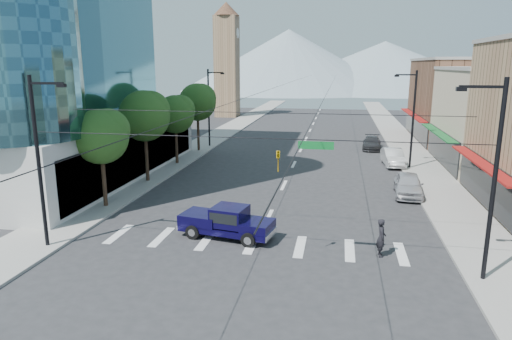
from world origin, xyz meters
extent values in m
plane|color=#28282B|center=(0.00, 0.00, 0.00)|extent=(160.00, 160.00, 0.00)
cube|color=gray|center=(-12.00, 40.00, 0.07)|extent=(4.00, 120.00, 0.15)
cube|color=gray|center=(12.00, 40.00, 0.07)|extent=(4.00, 120.00, 0.15)
cube|color=brown|center=(20.00, 40.00, 5.00)|extent=(12.00, 18.00, 10.00)
cube|color=#8C6B4C|center=(-16.50, 62.00, 9.00)|extent=(4.00, 4.00, 18.00)
cone|color=brown|center=(-16.50, 62.00, 19.20)|extent=(4.80, 4.80, 2.40)
cone|color=gray|center=(-15.00, 150.00, 11.00)|extent=(80.00, 80.00, 22.00)
cone|color=gray|center=(20.00, 160.00, 9.00)|extent=(90.00, 90.00, 18.00)
cylinder|color=black|center=(-11.20, 6.00, 2.27)|extent=(0.28, 0.28, 4.55)
sphere|color=#204316|center=(-11.20, 6.00, 4.88)|extent=(3.64, 3.64, 3.64)
sphere|color=#204316|center=(-10.80, 6.30, 5.28)|extent=(2.86, 2.86, 2.86)
cylinder|color=black|center=(-11.20, 13.00, 2.55)|extent=(0.28, 0.28, 5.11)
sphere|color=#204316|center=(-11.20, 13.00, 5.47)|extent=(4.09, 4.09, 4.09)
sphere|color=#204316|center=(-10.80, 13.30, 5.88)|extent=(3.21, 3.21, 3.21)
cylinder|color=black|center=(-11.20, 20.00, 2.27)|extent=(0.28, 0.28, 4.55)
sphere|color=#204316|center=(-11.20, 20.00, 4.88)|extent=(3.64, 3.64, 3.64)
sphere|color=#204316|center=(-10.80, 20.30, 5.28)|extent=(2.86, 2.86, 2.86)
cylinder|color=black|center=(-11.20, 27.00, 2.55)|extent=(0.28, 0.28, 5.11)
sphere|color=#204316|center=(-11.20, 27.00, 5.47)|extent=(4.09, 4.09, 4.09)
sphere|color=#204316|center=(-10.80, 27.30, 5.88)|extent=(3.21, 3.21, 3.21)
cylinder|color=black|center=(-10.80, -1.00, 4.50)|extent=(0.20, 0.20, 9.00)
cylinder|color=black|center=(10.80, -1.00, 4.50)|extent=(0.20, 0.20, 9.00)
cylinder|color=black|center=(0.00, -1.00, 6.20)|extent=(21.60, 0.04, 0.04)
imported|color=gold|center=(1.50, -1.00, 5.15)|extent=(0.16, 0.20, 1.00)
cube|color=#0C6626|center=(3.20, -1.00, 5.95)|extent=(1.60, 0.06, 0.35)
cylinder|color=black|center=(-10.80, 30.00, 4.50)|extent=(0.20, 0.20, 9.00)
cube|color=black|center=(-9.90, 30.00, 8.60)|extent=(1.80, 0.12, 0.12)
cube|color=black|center=(-9.10, 30.00, 8.50)|extent=(0.40, 0.25, 0.18)
cylinder|color=black|center=(10.80, 22.00, 4.50)|extent=(0.20, 0.20, 9.00)
cube|color=black|center=(9.90, 22.00, 8.60)|extent=(1.80, 0.12, 0.12)
cube|color=black|center=(9.10, 22.00, 8.50)|extent=(0.40, 0.25, 0.18)
cube|color=black|center=(-1.78, 2.16, 0.52)|extent=(5.50, 2.82, 0.33)
cube|color=black|center=(0.04, 1.82, 0.91)|extent=(1.83, 2.06, 0.52)
cube|color=black|center=(-1.60, 2.13, 1.29)|extent=(2.10, 2.06, 1.05)
cube|color=black|center=(-1.60, 2.13, 1.38)|extent=(1.92, 2.05, 0.57)
cube|color=black|center=(-3.28, 2.44, 0.95)|extent=(2.50, 2.27, 0.62)
cube|color=silver|center=(0.79, 1.69, 0.52)|extent=(0.44, 1.80, 0.33)
cube|color=silver|center=(-4.36, 2.63, 0.52)|extent=(0.44, 1.80, 0.29)
cylinder|color=black|center=(-0.31, 0.97, 0.40)|extent=(0.84, 0.43, 0.80)
cylinder|color=black|center=(0.02, 2.75, 0.40)|extent=(0.84, 0.43, 0.80)
cylinder|color=black|center=(-3.59, 1.57, 0.40)|extent=(0.84, 0.43, 0.80)
cylinder|color=black|center=(-3.26, 3.35, 0.40)|extent=(0.84, 0.43, 0.80)
imported|color=black|center=(6.51, 1.05, 0.99)|extent=(0.53, 0.75, 1.97)
imported|color=#BDBCC2|center=(9.40, 12.72, 0.84)|extent=(2.32, 5.05, 1.68)
imported|color=silver|center=(9.40, 23.21, 0.81)|extent=(2.09, 5.02, 1.62)
imported|color=#333235|center=(7.97, 31.86, 0.72)|extent=(2.38, 5.10, 1.44)
camera|label=1|loc=(4.19, -21.32, 9.48)|focal=32.00mm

